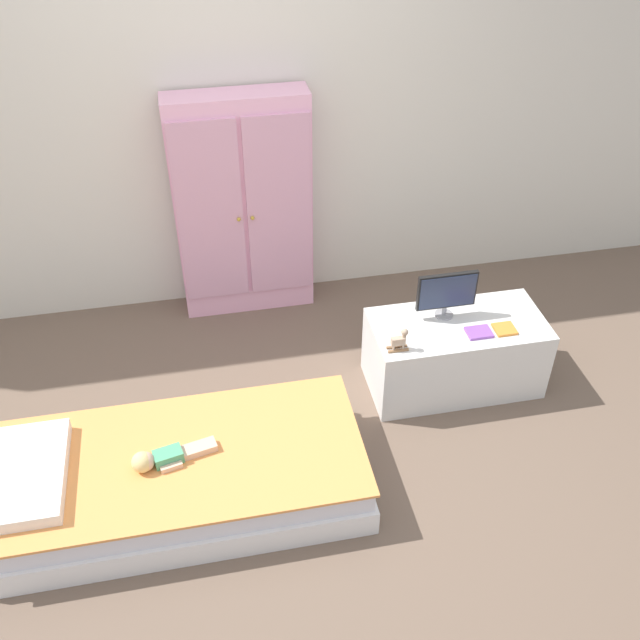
{
  "coord_description": "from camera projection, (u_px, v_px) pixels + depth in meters",
  "views": [
    {
      "loc": [
        -0.21,
        -2.37,
        2.83
      ],
      "look_at": [
        0.35,
        0.43,
        0.57
      ],
      "focal_mm": 40.5,
      "sensor_mm": 36.0,
      "label": 1
    }
  ],
  "objects": [
    {
      "name": "ground_plane",
      "position": [
        269.0,
        472.0,
        3.62
      ],
      "size": [
        10.0,
        10.0,
        0.02
      ],
      "primitive_type": "cube",
      "color": "brown"
    },
    {
      "name": "back_wall",
      "position": [
        218.0,
        92.0,
        3.98
      ],
      "size": [
        6.4,
        0.05,
        2.7
      ],
      "primitive_type": "cube",
      "color": "silver",
      "rests_on": "ground_plane"
    },
    {
      "name": "bed",
      "position": [
        183.0,
        476.0,
        3.41
      ],
      "size": [
        1.72,
        0.8,
        0.27
      ],
      "color": "white",
      "rests_on": "ground_plane"
    },
    {
      "name": "pillow",
      "position": [
        29.0,
        474.0,
        3.2
      ],
      "size": [
        0.32,
        0.57,
        0.07
      ],
      "primitive_type": "cube",
      "color": "white",
      "rests_on": "bed"
    },
    {
      "name": "doll",
      "position": [
        159.0,
        458.0,
        3.27
      ],
      "size": [
        0.39,
        0.16,
        0.1
      ],
      "color": "#4CA375",
      "rests_on": "bed"
    },
    {
      "name": "wardrobe",
      "position": [
        243.0,
        208.0,
        4.28
      ],
      "size": [
        0.81,
        0.25,
        1.39
      ],
      "color": "#EFADCC",
      "rests_on": "ground_plane"
    },
    {
      "name": "tv_stand",
      "position": [
        454.0,
        353.0,
        3.99
      ],
      "size": [
        0.94,
        0.46,
        0.43
      ],
      "primitive_type": "cube",
      "color": "silver",
      "rests_on": "ground_plane"
    },
    {
      "name": "tv_monitor",
      "position": [
        447.0,
        292.0,
        3.81
      ],
      "size": [
        0.33,
        0.1,
        0.27
      ],
      "color": "#99999E",
      "rests_on": "tv_stand"
    },
    {
      "name": "rocking_horse_toy",
      "position": [
        400.0,
        340.0,
        3.65
      ],
      "size": [
        0.11,
        0.04,
        0.13
      ],
      "color": "#8E6642",
      "rests_on": "tv_stand"
    },
    {
      "name": "book_purple",
      "position": [
        479.0,
        332.0,
        3.78
      ],
      "size": [
        0.13,
        0.1,
        0.02
      ],
      "primitive_type": "cube",
      "color": "#8E51B2",
      "rests_on": "tv_stand"
    },
    {
      "name": "book_orange",
      "position": [
        504.0,
        329.0,
        3.8
      ],
      "size": [
        0.11,
        0.11,
        0.01
      ],
      "primitive_type": "cube",
      "color": "orange",
      "rests_on": "tv_stand"
    }
  ]
}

